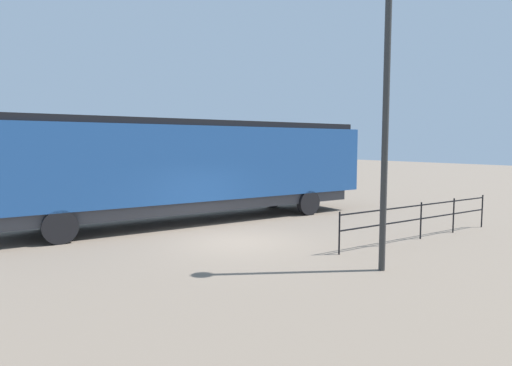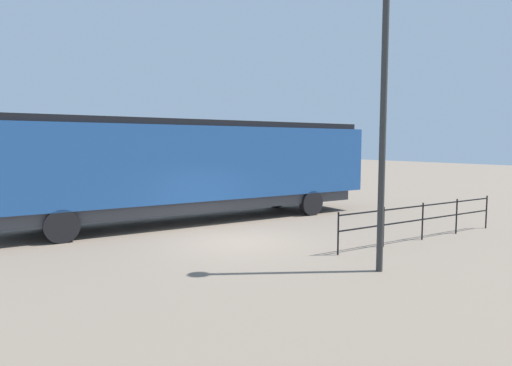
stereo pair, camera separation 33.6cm
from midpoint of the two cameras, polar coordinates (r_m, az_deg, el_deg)
ground_plane at (r=14.16m, az=-3.16°, el=-7.74°), size 120.00×120.00×0.00m
locomotive at (r=17.87m, az=-8.02°, el=2.37°), size 3.09×16.02×4.10m
lamp_post at (r=11.09m, az=16.09°, el=13.21°), size 0.47×0.47×7.23m
platform_fence at (r=15.31m, az=20.45°, el=-4.04°), size 0.05×7.51×1.24m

